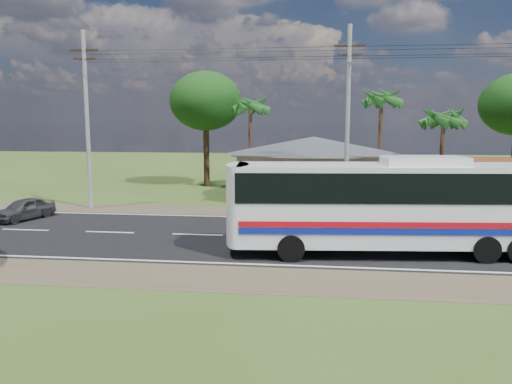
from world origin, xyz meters
TOP-DOWN VIEW (x-y plane):
  - ground at (0.00, 0.00)m, footprint 120.00×120.00m
  - road at (0.00, 0.00)m, footprint 120.00×16.00m
  - house at (1.00, 13.00)m, footprint 12.40×10.00m
  - waiting_shed at (13.00, 8.50)m, footprint 5.20×4.48m
  - concrete_barrier at (12.00, 5.60)m, footprint 7.00×0.30m
  - utility_poles at (2.67, 6.49)m, footprint 32.80×2.22m
  - palm_near at (9.50, 11.00)m, footprint 2.80×2.80m
  - palm_mid at (6.00, 15.50)m, footprint 2.80×2.80m
  - palm_far at (-4.00, 16.00)m, footprint 2.80×2.80m
  - tree_behind_house at (-8.00, 18.00)m, footprint 6.00×6.00m
  - coach_bus at (4.52, -2.41)m, footprint 13.42×4.01m
  - motorcycle at (7.81, 5.40)m, footprint 1.84×0.99m
  - person at (6.74, 4.08)m, footprint 0.69×0.50m
  - small_car at (-15.12, 2.56)m, footprint 2.50×3.89m

SIDE VIEW (x-z plane):
  - ground at x=0.00m, z-range 0.00..0.00m
  - road at x=0.00m, z-range -0.01..0.02m
  - concrete_barrier at x=12.00m, z-range 0.00..0.90m
  - motorcycle at x=7.81m, z-range 0.00..0.92m
  - small_car at x=-15.12m, z-range 0.00..1.23m
  - person at x=6.74m, z-range 0.00..1.77m
  - coach_bus at x=4.52m, z-range 0.29..4.40m
  - house at x=1.00m, z-range 0.14..5.14m
  - waiting_shed at x=13.00m, z-range 1.05..4.40m
  - palm_near at x=9.50m, z-range 2.36..9.06m
  - utility_poles at x=2.67m, z-range 0.27..11.27m
  - palm_far at x=-4.00m, z-range 2.83..10.53m
  - tree_behind_house at x=-8.00m, z-range 2.31..11.92m
  - palm_mid at x=6.00m, z-range 3.06..11.26m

